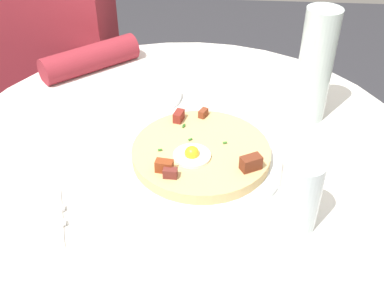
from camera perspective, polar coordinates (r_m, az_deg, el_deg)
name	(u,v)px	position (r m, az deg, el deg)	size (l,w,h in m)	color
dining_table	(184,205)	(1.08, -0.94, -7.51)	(0.99, 0.99, 0.76)	silver
person_seated	(63,105)	(1.62, -15.57, 4.59)	(0.50, 0.46, 1.14)	#2D2D33
pizza_plate	(201,159)	(0.91, 1.11, -1.91)	(0.32, 0.32, 0.01)	white
breakfast_pizza	(201,153)	(0.90, 1.10, -1.06)	(0.27, 0.27, 0.05)	tan
bread_plate	(147,96)	(1.12, -5.55, 5.89)	(0.16, 0.16, 0.01)	white
napkin	(10,227)	(0.84, -21.39, -9.43)	(0.17, 0.14, 0.00)	white
fork	(10,217)	(0.85, -21.42, -8.37)	(0.18, 0.01, 0.01)	silver
knife	(9,233)	(0.83, -21.50, -10.09)	(0.18, 0.01, 0.01)	silver
water_glass	(299,194)	(0.77, 13.05, -6.04)	(0.07, 0.07, 0.13)	silver
water_bottle	(315,66)	(1.02, 14.89, 9.21)	(0.07, 0.07, 0.25)	silver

